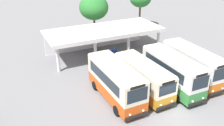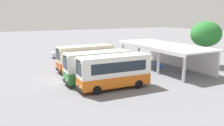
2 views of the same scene
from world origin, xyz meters
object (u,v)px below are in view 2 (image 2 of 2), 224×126
(city_bus_fourth_amber, at_px, (114,71))
(city_bus_middle_cream, at_px, (98,66))
(waiting_chair_end_by_column, at_px, (156,65))
(parked_car_flank, at_px, (63,53))
(city_bus_nearest_orange, at_px, (85,57))
(city_bus_second_in_row, at_px, (93,63))
(waiting_chair_second_from_end, at_px, (159,66))
(waiting_chair_middle_seat, at_px, (161,67))

(city_bus_fourth_amber, bearing_deg, city_bus_middle_cream, -171.31)
(waiting_chair_end_by_column, bearing_deg, parked_car_flank, -150.09)
(city_bus_nearest_orange, relative_size, city_bus_middle_cream, 0.99)
(city_bus_second_in_row, bearing_deg, waiting_chair_second_from_end, 82.85)
(city_bus_middle_cream, distance_m, waiting_chair_second_from_end, 10.20)
(city_bus_nearest_orange, xyz_separation_m, parked_car_flank, (-11.85, 0.34, -1.07))
(waiting_chair_end_by_column, bearing_deg, city_bus_nearest_orange, -110.81)
(parked_car_flank, bearing_deg, city_bus_second_in_row, -1.61)
(waiting_chair_end_by_column, bearing_deg, city_bus_middle_cream, -76.49)
(city_bus_nearest_orange, bearing_deg, city_bus_second_in_row, -1.40)
(waiting_chair_end_by_column, distance_m, waiting_chair_second_from_end, 0.62)
(city_bus_nearest_orange, relative_size, waiting_chair_second_from_end, 8.87)
(city_bus_nearest_orange, relative_size, parked_car_flank, 1.79)
(city_bus_middle_cream, height_order, waiting_chair_second_from_end, city_bus_middle_cream)
(parked_car_flank, xyz_separation_m, waiting_chair_end_by_column, (15.33, 8.82, -0.30))
(waiting_chair_end_by_column, xyz_separation_m, waiting_chair_second_from_end, (0.61, 0.06, 0.00))
(city_bus_fourth_amber, xyz_separation_m, waiting_chair_second_from_end, (-4.69, 9.50, -1.39))
(parked_car_flank, bearing_deg, waiting_chair_end_by_column, 29.91)
(waiting_chair_second_from_end, distance_m, waiting_chair_middle_seat, 0.62)
(city_bus_second_in_row, distance_m, city_bus_fourth_amber, 5.87)
(city_bus_fourth_amber, bearing_deg, city_bus_second_in_row, 178.01)
(city_bus_nearest_orange, distance_m, city_bus_middle_cream, 5.90)
(city_bus_second_in_row, xyz_separation_m, waiting_chair_middle_seat, (1.78, 9.26, -1.17))
(city_bus_middle_cream, xyz_separation_m, waiting_chair_second_from_end, (-1.76, 9.95, -1.39))
(city_bus_nearest_orange, bearing_deg, parked_car_flank, 178.34)
(city_bus_middle_cream, xyz_separation_m, city_bus_fourth_amber, (2.93, 0.45, -0.00))
(city_bus_middle_cream, bearing_deg, city_bus_fourth_amber, 8.69)
(city_bus_nearest_orange, distance_m, waiting_chair_middle_seat, 10.41)
(city_bus_fourth_amber, distance_m, waiting_chair_middle_seat, 10.39)
(city_bus_middle_cream, bearing_deg, waiting_chair_middle_seat, 96.61)
(city_bus_fourth_amber, distance_m, waiting_chair_second_from_end, 10.69)
(city_bus_nearest_orange, xyz_separation_m, waiting_chair_end_by_column, (3.48, 9.17, -1.37))
(parked_car_flank, distance_m, waiting_chair_middle_seat, 18.77)
(city_bus_second_in_row, relative_size, city_bus_middle_cream, 0.97)
(city_bus_second_in_row, height_order, waiting_chair_second_from_end, city_bus_second_in_row)
(parked_car_flank, bearing_deg, city_bus_nearest_orange, -1.66)
(parked_car_flank, relative_size, waiting_chair_end_by_column, 4.95)
(city_bus_second_in_row, distance_m, waiting_chair_second_from_end, 9.45)
(city_bus_nearest_orange, xyz_separation_m, waiting_chair_second_from_end, (4.10, 9.23, -1.37))
(city_bus_fourth_amber, bearing_deg, city_bus_nearest_orange, 178.21)
(city_bus_nearest_orange, distance_m, city_bus_second_in_row, 2.94)
(city_bus_nearest_orange, height_order, city_bus_fourth_amber, city_bus_fourth_amber)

